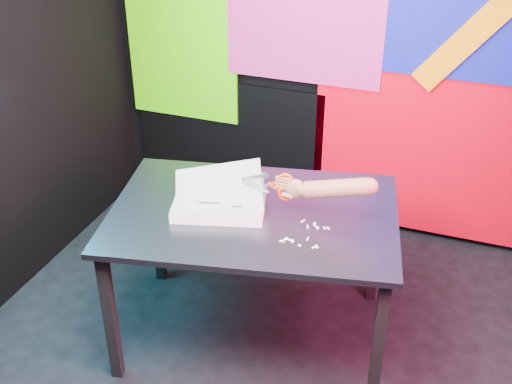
% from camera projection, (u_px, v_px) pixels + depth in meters
% --- Properties ---
extents(room, '(3.01, 3.01, 2.71)m').
position_uv_depth(room, '(259.00, 118.00, 2.44)').
color(room, black).
rests_on(room, ground).
extents(backdrop, '(2.88, 0.05, 2.08)m').
position_uv_depth(backdrop, '(353.00, 86.00, 3.80)').
color(backdrop, red).
rests_on(backdrop, ground).
extents(work_table, '(1.48, 1.14, 0.75)m').
position_uv_depth(work_table, '(253.00, 225.00, 3.02)').
color(work_table, black).
rests_on(work_table, ground).
extents(printout_stack, '(0.50, 0.41, 0.22)m').
position_uv_depth(printout_stack, '(220.00, 203.00, 3.00)').
color(printout_stack, white).
rests_on(printout_stack, work_table).
extents(scissors, '(0.25, 0.02, 0.14)m').
position_uv_depth(scissors, '(282.00, 187.00, 2.90)').
color(scissors, '#B7B7B7').
rests_on(scissors, printout_stack).
extents(hand_forearm, '(0.45, 0.08, 0.17)m').
position_uv_depth(hand_forearm, '(330.00, 188.00, 2.81)').
color(hand_forearm, '#AE583B').
rests_on(hand_forearm, work_table).
extents(paper_clippings, '(0.18, 0.21, 0.00)m').
position_uv_depth(paper_clippings, '(305.00, 234.00, 2.82)').
color(paper_clippings, white).
rests_on(paper_clippings, work_table).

